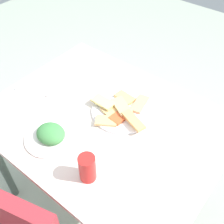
{
  "coord_description": "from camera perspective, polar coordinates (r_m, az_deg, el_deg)",
  "views": [
    {
      "loc": [
        -0.58,
        0.67,
        1.68
      ],
      "look_at": [
        -0.01,
        -0.04,
        0.76
      ],
      "focal_mm": 44.27,
      "sensor_mm": 36.0,
      "label": 1
    }
  ],
  "objects": [
    {
      "name": "salad_plate_greens",
      "position": [
        1.24,
        -12.48,
        -4.61
      ],
      "size": [
        0.24,
        0.24,
        0.06
      ],
      "color": "white",
      "rests_on": "dining_table"
    },
    {
      "name": "paper_napkin",
      "position": [
        1.49,
        -16.9,
        3.53
      ],
      "size": [
        0.16,
        0.16,
        0.0
      ],
      "primitive_type": "cube",
      "rotation": [
        0.0,
        0.0,
        -0.02
      ],
      "color": "white",
      "rests_on": "dining_table"
    },
    {
      "name": "fork",
      "position": [
        1.49,
        -16.41,
        4.01
      ],
      "size": [
        0.18,
        0.09,
        0.0
      ],
      "primitive_type": "cube",
      "rotation": [
        0.0,
        0.0,
        0.39
      ],
      "color": "silver",
      "rests_on": "paper_napkin"
    },
    {
      "name": "spoon",
      "position": [
        1.48,
        -17.46,
        3.27
      ],
      "size": [
        0.16,
        0.09,
        0.0
      ],
      "primitive_type": "cube",
      "rotation": [
        0.0,
        0.0,
        0.45
      ],
      "color": "silver",
      "rests_on": "paper_napkin"
    },
    {
      "name": "ground_plane",
      "position": [
        1.9,
        -1.03,
        -16.88
      ],
      "size": [
        6.0,
        6.0,
        0.0
      ],
      "primitive_type": "plane",
      "color": "#A0AD9C"
    },
    {
      "name": "pide_platter",
      "position": [
        1.32,
        1.96,
        0.33
      ],
      "size": [
        0.31,
        0.31,
        0.04
      ],
      "color": "white",
      "rests_on": "dining_table"
    },
    {
      "name": "dining_table",
      "position": [
        1.36,
        -1.38,
        -3.96
      ],
      "size": [
        1.1,
        0.85,
        0.73
      ],
      "color": "silver",
      "rests_on": "ground_plane"
    },
    {
      "name": "soda_can",
      "position": [
        1.06,
        -5.12,
        -11.44
      ],
      "size": [
        0.08,
        0.08,
        0.12
      ],
      "primitive_type": "cylinder",
      "rotation": [
        0.0,
        0.0,
        4.48
      ],
      "color": "red",
      "rests_on": "dining_table"
    }
  ]
}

